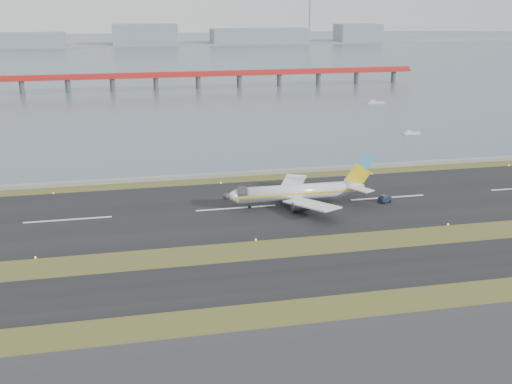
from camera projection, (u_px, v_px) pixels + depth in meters
ground at (264, 254)px, 129.96m from camera, size 1000.00×1000.00×0.00m
taxiway_strip at (279, 278)px, 118.73m from camera, size 1000.00×18.00×0.10m
runway_strip at (236, 208)px, 157.96m from camera, size 1000.00×45.00×0.10m
seawall at (217, 175)px, 185.85m from camera, size 1000.00×2.50×1.00m
bay_water at (144, 57)px, 559.62m from camera, size 1400.00×800.00×1.30m
red_pier at (198, 75)px, 365.51m from camera, size 260.00×5.00×10.20m
far_shoreline at (148, 39)px, 710.13m from camera, size 1400.00×80.00×60.50m
airliner at (299, 192)px, 159.57m from camera, size 38.52×32.89×12.80m
pushback_tug at (384, 199)px, 162.20m from camera, size 3.53×2.79×1.99m
workboat_near at (411, 133)px, 243.62m from camera, size 6.47×2.38×1.55m
workboat_far at (376, 103)px, 313.47m from camera, size 8.29×4.08×1.93m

